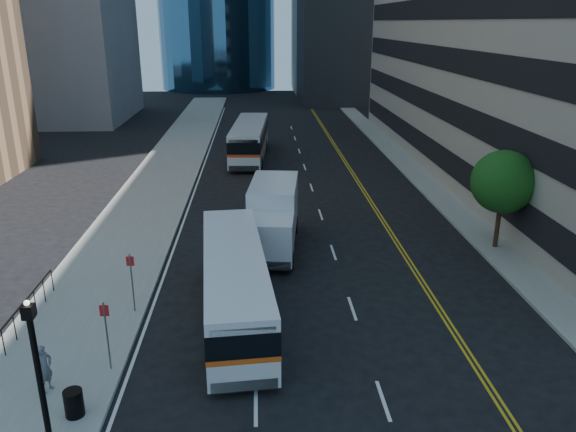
# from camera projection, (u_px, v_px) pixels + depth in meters

# --- Properties ---
(ground) EXTENTS (160.00, 160.00, 0.00)m
(ground) POSITION_uv_depth(u_px,v_px,m) (348.00, 334.00, 21.36)
(ground) COLOR black
(ground) RESTS_ON ground
(sidewalk_west) EXTENTS (5.00, 90.00, 0.15)m
(sidewalk_west) POSITION_uv_depth(u_px,v_px,m) (167.00, 171.00, 44.38)
(sidewalk_west) COLOR gray
(sidewalk_west) RESTS_ON ground
(sidewalk_east) EXTENTS (2.00, 90.00, 0.15)m
(sidewalk_east) POSITION_uv_depth(u_px,v_px,m) (410.00, 168.00, 45.38)
(sidewalk_east) COLOR gray
(sidewalk_east) RESTS_ON ground
(street_tree) EXTENTS (3.20, 3.20, 5.10)m
(street_tree) POSITION_uv_depth(u_px,v_px,m) (503.00, 182.00, 28.18)
(street_tree) COLOR #332114
(street_tree) RESTS_ON sidewalk_east
(lamp_post) EXTENTS (0.28, 0.28, 4.56)m
(lamp_post) POSITION_uv_depth(u_px,v_px,m) (39.00, 374.00, 14.35)
(lamp_post) COLOR black
(lamp_post) RESTS_ON sidewalk_west
(bus_front) EXTENTS (3.26, 10.86, 2.76)m
(bus_front) POSITION_uv_depth(u_px,v_px,m) (235.00, 282.00, 22.17)
(bus_front) COLOR silver
(bus_front) RESTS_ON ground
(bus_rear) EXTENTS (3.38, 11.92, 3.03)m
(bus_rear) POSITION_uv_depth(u_px,v_px,m) (250.00, 139.00, 48.45)
(bus_rear) COLOR silver
(bus_rear) RESTS_ON ground
(box_truck) EXTENTS (3.12, 7.14, 3.31)m
(box_truck) POSITION_uv_depth(u_px,v_px,m) (272.00, 216.00, 28.99)
(box_truck) COLOR silver
(box_truck) RESTS_ON ground
(trash_can) EXTENTS (0.75, 0.75, 0.84)m
(trash_can) POSITION_uv_depth(u_px,v_px,m) (74.00, 403.00, 16.61)
(trash_can) COLOR black
(trash_can) RESTS_ON sidewalk_west
(pedestrian) EXTENTS (0.60, 0.70, 1.63)m
(pedestrian) POSITION_uv_depth(u_px,v_px,m) (45.00, 369.00, 17.59)
(pedestrian) COLOR slate
(pedestrian) RESTS_ON sidewalk_west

